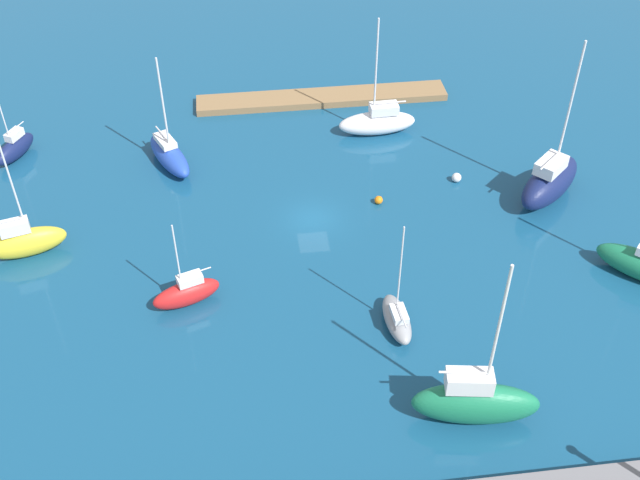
{
  "coord_description": "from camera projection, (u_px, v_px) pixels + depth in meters",
  "views": [
    {
      "loc": [
        5.52,
        48.25,
        39.53
      ],
      "look_at": [
        0.0,
        4.4,
        1.5
      ],
      "focal_mm": 43.2,
      "sensor_mm": 36.0,
      "label": 1
    }
  ],
  "objects": [
    {
      "name": "sailboat_blue_near_pier",
      "position": [
        169.0,
        155.0,
        67.64
      ],
      "size": [
        4.85,
        7.3,
        10.63
      ],
      "rotation": [
        0.0,
        0.0,
        2.0
      ],
      "color": "#2347B2",
      "rests_on": "water"
    },
    {
      "name": "sailboat_white_far_north",
      "position": [
        378.0,
        122.0,
        71.58
      ],
      "size": [
        7.29,
        2.64,
        11.43
      ],
      "rotation": [
        0.0,
        0.0,
        0.03
      ],
      "color": "white",
      "rests_on": "water"
    },
    {
      "name": "sailboat_navy_lone_south",
      "position": [
        550.0,
        181.0,
        63.62
      ],
      "size": [
        7.79,
        7.46,
        14.11
      ],
      "rotation": [
        0.0,
        0.0,
        3.88
      ],
      "color": "#141E4C",
      "rests_on": "water"
    },
    {
      "name": "water",
      "position": [
        313.0,
        219.0,
        62.6
      ],
      "size": [
        160.0,
        160.0,
        0.0
      ],
      "primitive_type": "plane",
      "color": "navy",
      "rests_on": "ground"
    },
    {
      "name": "mooring_buoy_white",
      "position": [
        457.0,
        178.0,
        66.24
      ],
      "size": [
        0.82,
        0.82,
        0.82
      ],
      "primitive_type": "sphere",
      "color": "white",
      "rests_on": "water"
    },
    {
      "name": "sailboat_navy_far_south",
      "position": [
        15.0,
        148.0,
        68.62
      ],
      "size": [
        3.56,
        4.92,
        7.3
      ],
      "rotation": [
        0.0,
        0.0,
        1.08
      ],
      "color": "#141E4C",
      "rests_on": "water"
    },
    {
      "name": "sailboat_green_off_beacon",
      "position": [
        475.0,
        401.0,
        46.61
      ],
      "size": [
        8.05,
        3.35,
        12.93
      ],
      "rotation": [
        0.0,
        0.0,
        2.99
      ],
      "color": "#19724C",
      "rests_on": "water"
    },
    {
      "name": "mooring_buoy_orange",
      "position": [
        379.0,
        200.0,
        63.95
      ],
      "size": [
        0.7,
        0.7,
        0.7
      ],
      "primitive_type": "sphere",
      "color": "orange",
      "rests_on": "water"
    },
    {
      "name": "pier_dock",
      "position": [
        322.0,
        98.0,
        76.56
      ],
      "size": [
        24.84,
        3.08,
        0.67
      ],
      "primitive_type": "cube",
      "color": "olive",
      "rests_on": "ground"
    },
    {
      "name": "sailboat_red_inner_mooring",
      "position": [
        187.0,
        293.0,
        54.66
      ],
      "size": [
        5.17,
        3.07,
        7.34
      ],
      "rotation": [
        0.0,
        0.0,
        0.33
      ],
      "color": "red",
      "rests_on": "water"
    },
    {
      "name": "sailboat_gray_by_breakwater",
      "position": [
        397.0,
        318.0,
        53.1
      ],
      "size": [
        1.95,
        4.8,
        8.8
      ],
      "rotation": [
        0.0,
        0.0,
        4.78
      ],
      "color": "gray",
      "rests_on": "water"
    },
    {
      "name": "sailboat_yellow_east_end",
      "position": [
        25.0,
        241.0,
        58.43
      ],
      "size": [
        6.23,
        3.21,
        11.67
      ],
      "rotation": [
        0.0,
        0.0,
        3.4
      ],
      "color": "yellow",
      "rests_on": "water"
    }
  ]
}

